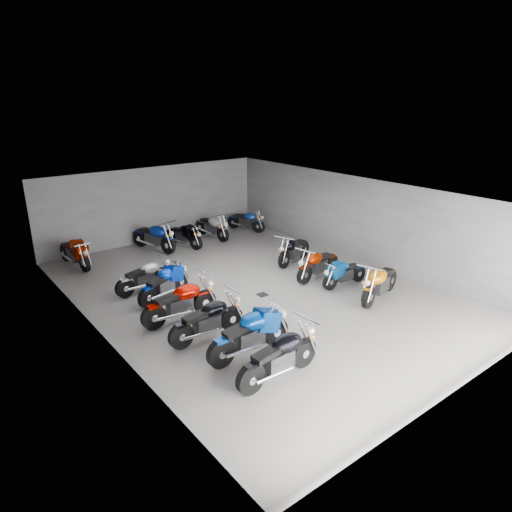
# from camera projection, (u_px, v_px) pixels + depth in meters

# --- Properties ---
(ground) EXTENTS (14.00, 14.00, 0.00)m
(ground) POSITION_uv_depth(u_px,v_px,m) (253.00, 290.00, 14.99)
(ground) COLOR gray
(ground) RESTS_ON ground
(wall_back) EXTENTS (10.00, 0.10, 3.20)m
(wall_back) POSITION_uv_depth(u_px,v_px,m) (154.00, 204.00, 19.67)
(wall_back) COLOR gray
(wall_back) RESTS_ON ground
(wall_left) EXTENTS (0.10, 14.00, 3.20)m
(wall_left) POSITION_uv_depth(u_px,v_px,m) (96.00, 281.00, 11.56)
(wall_left) COLOR gray
(wall_left) RESTS_ON ground
(wall_right) EXTENTS (0.10, 14.00, 3.20)m
(wall_right) POSITION_uv_depth(u_px,v_px,m) (357.00, 219.00, 17.35)
(wall_right) COLOR gray
(wall_right) RESTS_ON ground
(ceiling) EXTENTS (10.00, 14.00, 0.04)m
(ceiling) POSITION_uv_depth(u_px,v_px,m) (253.00, 193.00, 13.92)
(ceiling) COLOR black
(ceiling) RESTS_ON wall_back
(drain_grate) EXTENTS (0.32, 0.32, 0.01)m
(drain_grate) POSITION_uv_depth(u_px,v_px,m) (262.00, 295.00, 14.61)
(drain_grate) COLOR black
(drain_grate) RESTS_ON ground
(motorcycle_left_a) EXTENTS (2.32, 0.47, 1.02)m
(motorcycle_left_a) POSITION_uv_depth(u_px,v_px,m) (280.00, 357.00, 10.12)
(motorcycle_left_a) COLOR black
(motorcycle_left_a) RESTS_ON ground
(motorcycle_left_b) EXTENTS (2.39, 0.46, 1.05)m
(motorcycle_left_b) POSITION_uv_depth(u_px,v_px,m) (250.00, 334.00, 11.05)
(motorcycle_left_b) COLOR black
(motorcycle_left_b) RESTS_ON ground
(motorcycle_left_c) EXTENTS (2.22, 0.43, 0.98)m
(motorcycle_left_c) POSITION_uv_depth(u_px,v_px,m) (208.00, 320.00, 11.83)
(motorcycle_left_c) COLOR black
(motorcycle_left_c) RESTS_ON ground
(motorcycle_left_d) EXTENTS (2.32, 0.45, 1.02)m
(motorcycle_left_d) POSITION_uv_depth(u_px,v_px,m) (181.00, 302.00, 12.78)
(motorcycle_left_d) COLOR black
(motorcycle_left_d) RESTS_ON ground
(motorcycle_left_e) EXTENTS (2.06, 0.86, 0.94)m
(motorcycle_left_e) POSITION_uv_depth(u_px,v_px,m) (165.00, 283.00, 14.19)
(motorcycle_left_e) COLOR black
(motorcycle_left_e) RESTS_ON ground
(motorcycle_left_f) EXTENTS (2.06, 0.47, 0.91)m
(motorcycle_left_f) POSITION_uv_depth(u_px,v_px,m) (145.00, 277.00, 14.77)
(motorcycle_left_f) COLOR black
(motorcycle_left_f) RESTS_ON ground
(motorcycle_right_b) EXTENTS (2.31, 0.76, 1.03)m
(motorcycle_right_b) POSITION_uv_depth(u_px,v_px,m) (380.00, 282.00, 14.14)
(motorcycle_right_b) COLOR black
(motorcycle_right_b) RESTS_ON ground
(motorcycle_right_c) EXTENTS (1.89, 0.39, 0.83)m
(motorcycle_right_c) POSITION_uv_depth(u_px,v_px,m) (344.00, 273.00, 15.18)
(motorcycle_right_c) COLOR black
(motorcycle_right_c) RESTS_ON ground
(motorcycle_right_d) EXTENTS (2.18, 0.52, 0.96)m
(motorcycle_right_d) POSITION_uv_depth(u_px,v_px,m) (318.00, 264.00, 15.79)
(motorcycle_right_d) COLOR black
(motorcycle_right_d) RESTS_ON ground
(motorcycle_right_e) EXTENTS (2.08, 0.81, 0.94)m
(motorcycle_right_e) POSITION_uv_depth(u_px,v_px,m) (294.00, 250.00, 17.27)
(motorcycle_right_e) COLOR black
(motorcycle_right_e) RESTS_ON ground
(motorcycle_back_a) EXTENTS (0.52, 2.30, 1.01)m
(motorcycle_back_a) POSITION_uv_depth(u_px,v_px,m) (75.00, 252.00, 16.86)
(motorcycle_back_a) COLOR black
(motorcycle_back_a) RESTS_ON ground
(motorcycle_back_c) EXTENTS (0.82, 2.33, 1.05)m
(motorcycle_back_c) POSITION_uv_depth(u_px,v_px,m) (154.00, 237.00, 18.64)
(motorcycle_back_c) COLOR black
(motorcycle_back_c) RESTS_ON ground
(motorcycle_back_d) EXTENTS (0.69, 2.04, 0.92)m
(motorcycle_back_d) POSITION_uv_depth(u_px,v_px,m) (184.00, 235.00, 19.09)
(motorcycle_back_d) COLOR black
(motorcycle_back_d) RESTS_ON ground
(motorcycle_back_e) EXTENTS (0.49, 2.25, 0.99)m
(motorcycle_back_e) POSITION_uv_depth(u_px,v_px,m) (212.00, 226.00, 20.24)
(motorcycle_back_e) COLOR black
(motorcycle_back_e) RESTS_ON ground
(motorcycle_back_f) EXTENTS (0.80, 1.96, 0.89)m
(motorcycle_back_f) POSITION_uv_depth(u_px,v_px,m) (246.00, 221.00, 21.42)
(motorcycle_back_f) COLOR black
(motorcycle_back_f) RESTS_ON ground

